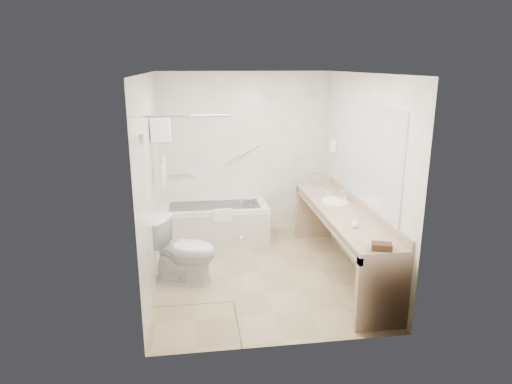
{
  "coord_description": "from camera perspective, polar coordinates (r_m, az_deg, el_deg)",
  "views": [
    {
      "loc": [
        -0.79,
        -5.34,
        2.61
      ],
      "look_at": [
        0.0,
        0.3,
        1.0
      ],
      "focal_mm": 32.0,
      "sensor_mm": 36.0,
      "label": 1
    }
  ],
  "objects": [
    {
      "name": "amenity_basket",
      "position": [
        4.66,
        15.46,
        -6.57
      ],
      "size": [
        0.22,
        0.18,
        0.06
      ],
      "primitive_type": "cube",
      "rotation": [
        0.0,
        0.0,
        -0.32
      ],
      "color": "#412B17",
      "rests_on": "vanity_counter"
    },
    {
      "name": "soap_bottle_a",
      "position": [
        4.61,
        13.76,
        -6.79
      ],
      "size": [
        0.09,
        0.12,
        0.05
      ],
      "primitive_type": "imported",
      "rotation": [
        0.0,
        0.0,
        -0.36
      ],
      "color": "white",
      "rests_on": "vanity_counter"
    },
    {
      "name": "mirror",
      "position": [
        5.69,
        13.67,
        4.61
      ],
      "size": [
        0.02,
        2.0,
        1.2
      ],
      "primitive_type": "cube",
      "color": "#B5BAC2",
      "rests_on": "wall_right"
    },
    {
      "name": "hairdryer_unit",
      "position": [
        6.8,
        9.64,
        5.76
      ],
      "size": [
        0.08,
        0.1,
        0.18
      ],
      "primitive_type": "cube",
      "color": "white",
      "rests_on": "wall_right"
    },
    {
      "name": "water_bottle_right",
      "position": [
        6.86,
        7.6,
        1.52
      ],
      "size": [
        0.06,
        0.06,
        0.19
      ],
      "rotation": [
        0.0,
        0.0,
        -0.11
      ],
      "color": "silver",
      "rests_on": "vanity_counter"
    },
    {
      "name": "water_bottle_left",
      "position": [
        6.83,
        7.25,
        1.53
      ],
      "size": [
        0.06,
        0.06,
        0.2
      ],
      "rotation": [
        0.0,
        0.0,
        -0.12
      ],
      "color": "silver",
      "rests_on": "vanity_counter"
    },
    {
      "name": "bathtub",
      "position": [
        6.98,
        -5.15,
        -3.8
      ],
      "size": [
        1.6,
        0.73,
        0.59
      ],
      "color": "silver",
      "rests_on": "floor"
    },
    {
      "name": "drinking_glass_near",
      "position": [
        6.26,
        8.94,
        -0.28
      ],
      "size": [
        0.1,
        0.1,
        0.1
      ],
      "primitive_type": "cylinder",
      "rotation": [
        0.0,
        0.0,
        -0.37
      ],
      "color": "silver",
      "rests_on": "vanity_counter"
    },
    {
      "name": "wall_left",
      "position": [
        5.53,
        -13.02,
        1.14
      ],
      "size": [
        0.1,
        3.2,
        2.5
      ],
      "primitive_type": "cube",
      "color": "white",
      "rests_on": "ground"
    },
    {
      "name": "faucet",
      "position": [
        6.16,
        11.18,
        -0.33
      ],
      "size": [
        0.03,
        0.03,
        0.14
      ],
      "primitive_type": "cylinder",
      "color": "silver",
      "rests_on": "vanity_counter"
    },
    {
      "name": "soap_bottle_b",
      "position": [
        5.18,
        12.27,
        -3.95
      ],
      "size": [
        0.09,
        0.11,
        0.08
      ],
      "primitive_type": "imported",
      "rotation": [
        0.0,
        0.0,
        -0.03
      ],
      "color": "white",
      "rests_on": "vanity_counter"
    },
    {
      "name": "towel_shelf",
      "position": [
        5.76,
        -11.76,
        6.92
      ],
      "size": [
        0.24,
        0.55,
        0.81
      ],
      "color": "silver",
      "rests_on": "wall_left"
    },
    {
      "name": "grab_bar_short",
      "position": [
        7.09,
        -9.06,
        2.06
      ],
      "size": [
        0.4,
        0.03,
        0.03
      ],
      "primitive_type": "cylinder",
      "rotation": [
        0.0,
        1.57,
        0.0
      ],
      "color": "silver",
      "rests_on": "wall_back"
    },
    {
      "name": "sink",
      "position": [
        6.15,
        9.85,
        -1.37
      ],
      "size": [
        0.4,
        0.52,
        0.14
      ],
      "primitive_type": "ellipsoid",
      "color": "silver",
      "rests_on": "vanity_counter"
    },
    {
      "name": "toilet",
      "position": [
        5.7,
        -9.03,
        -7.19
      ],
      "size": [
        0.93,
        0.73,
        0.8
      ],
      "primitive_type": "imported",
      "rotation": [
        0.0,
        0.0,
        1.19
      ],
      "color": "silver",
      "rests_on": "floor"
    },
    {
      "name": "ceiling",
      "position": [
        5.4,
        0.46,
        14.63
      ],
      "size": [
        2.6,
        3.2,
        0.1
      ],
      "primitive_type": "cube",
      "color": "silver",
      "rests_on": "wall_back"
    },
    {
      "name": "wall_back",
      "position": [
        7.11,
        -1.46,
        4.76
      ],
      "size": [
        2.6,
        0.1,
        2.5
      ],
      "primitive_type": "cube",
      "color": "white",
      "rests_on": "ground"
    },
    {
      "name": "drinking_glass_far",
      "position": [
        6.4,
        8.07,
        0.05
      ],
      "size": [
        0.07,
        0.07,
        0.08
      ],
      "primitive_type": "cylinder",
      "rotation": [
        0.0,
        0.0,
        0.19
      ],
      "color": "silver",
      "rests_on": "vanity_counter"
    },
    {
      "name": "wall_right",
      "position": [
        5.89,
        13.05,
        2.03
      ],
      "size": [
        0.1,
        3.2,
        2.5
      ],
      "primitive_type": "cube",
      "color": "white",
      "rests_on": "ground"
    },
    {
      "name": "shower_enclosure",
      "position": [
        4.68,
        -5.58,
        -3.57
      ],
      "size": [
        0.96,
        0.91,
        2.11
      ],
      "color": "silver",
      "rests_on": "floor"
    },
    {
      "name": "floor",
      "position": [
        5.99,
        0.41,
        -10.02
      ],
      "size": [
        3.2,
        3.2,
        0.0
      ],
      "primitive_type": "plane",
      "color": "tan",
      "rests_on": "ground"
    },
    {
      "name": "grab_bar_long",
      "position": [
        7.07,
        -1.83,
        4.69
      ],
      "size": [
        0.53,
        0.03,
        0.33
      ],
      "primitive_type": "cylinder",
      "rotation": [
        0.0,
        1.05,
        0.0
      ],
      "color": "silver",
      "rests_on": "wall_back"
    },
    {
      "name": "vanity_counter",
      "position": [
        5.84,
        10.66,
        -4.21
      ],
      "size": [
        0.55,
        2.7,
        0.95
      ],
      "color": "tan",
      "rests_on": "floor"
    },
    {
      "name": "wall_front",
      "position": [
        4.05,
        3.75,
        -3.84
      ],
      "size": [
        2.6,
        0.1,
        2.5
      ],
      "primitive_type": "cube",
      "color": "white",
      "rests_on": "ground"
    },
    {
      "name": "water_bottle_mid",
      "position": [
        6.3,
        7.94,
        0.16
      ],
      "size": [
        0.05,
        0.05,
        0.17
      ],
      "rotation": [
        0.0,
        0.0,
        -0.28
      ],
      "color": "silver",
      "rests_on": "vanity_counter"
    }
  ]
}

